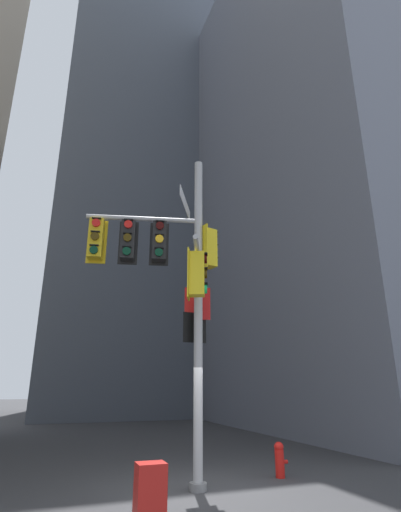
{
  "coord_description": "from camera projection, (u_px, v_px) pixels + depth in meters",
  "views": [
    {
      "loc": [
        -3.21,
        -8.83,
        2.13
      ],
      "look_at": [
        0.11,
        0.15,
        5.26
      ],
      "focal_mm": 27.66,
      "sensor_mm": 36.0,
      "label": 1
    }
  ],
  "objects": [
    {
      "name": "ground",
      "position": [
        198.0,
        491.0,
        8.27
      ],
      "size": [
        120.0,
        120.0,
        0.0
      ],
      "primitive_type": "plane",
      "color": "#38383A"
    },
    {
      "name": "building_mid_block",
      "position": [
        142.0,
        183.0,
        36.85
      ],
      "size": [
        14.39,
        14.39,
        40.13
      ],
      "primitive_type": "cube",
      "color": "#4C5460",
      "rests_on": "ground"
    },
    {
      "name": "newspaper_box",
      "position": [
        150.0,
        500.0,
        5.85
      ],
      "size": [
        0.45,
        0.36,
        1.0
      ],
      "color": "red",
      "rests_on": "ground"
    },
    {
      "name": "signal_pole_assembly",
      "position": [
        171.0,
        269.0,
        9.61
      ],
      "size": [
        3.31,
        2.41,
        7.85
      ],
      "color": "#B2B2B5",
      "rests_on": "ground"
    },
    {
      "name": "fire_hydrant",
      "position": [
        280.0,
        459.0,
        9.56
      ],
      "size": [
        0.33,
        0.23,
        0.79
      ],
      "color": "red",
      "rests_on": "ground"
    },
    {
      "name": "building_tower_right",
      "position": [
        363.0,
        169.0,
        26.28
      ],
      "size": [
        17.76,
        17.76,
        31.63
      ],
      "primitive_type": "cube",
      "color": "slate",
      "rests_on": "ground"
    }
  ]
}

